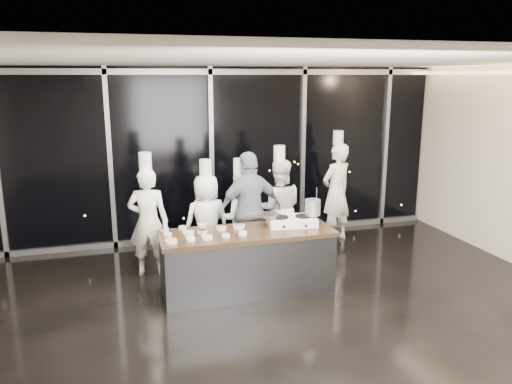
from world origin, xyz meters
The scene contains 15 objects.
ground centered at (0.00, 0.00, 0.00)m, with size 9.00×9.00×0.00m, color black.
room_shell centered at (0.18, 0.00, 2.25)m, with size 9.02×7.02×3.21m.
window_wall centered at (0.00, 3.43, 1.60)m, with size 8.90×0.11×3.20m.
demo_counter centered at (0.00, 0.90, 0.45)m, with size 2.46×0.86×0.90m.
stove centered at (0.71, 1.00, 0.96)m, with size 0.75×0.52×0.14m.
frying_pan centered at (0.37, 1.07, 1.06)m, with size 0.49×0.31×0.05m.
stock_pot centered at (1.02, 0.98, 1.15)m, with size 0.23×0.23×0.23m, color #A8A7AA.
prep_bowls centered at (-0.64, 0.96, 0.93)m, with size 1.19×0.73×0.05m.
squeeze_bottle centered at (-1.11, 1.17, 1.01)m, with size 0.06×0.06×0.23m.
chef_far_left centered at (-1.29, 1.93, 0.87)m, with size 0.70×0.55×1.92m.
chef_left centered at (-0.38, 1.96, 0.78)m, with size 0.83×0.62×1.77m.
chef_center centered at (0.19, 2.06, 0.77)m, with size 0.79×0.64×1.74m.
guest centered at (0.30, 1.83, 0.94)m, with size 1.17×0.65×1.88m.
chef_right centered at (0.90, 2.17, 0.85)m, with size 0.95×0.83×1.91m.
chef_side centered at (2.20, 2.67, 0.94)m, with size 0.79×0.66×2.07m.
Camera 1 is at (-1.75, -5.57, 3.05)m, focal length 35.00 mm.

